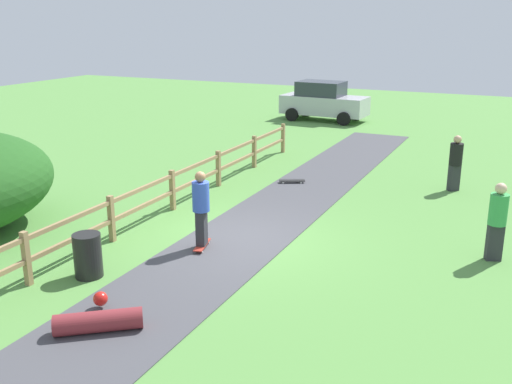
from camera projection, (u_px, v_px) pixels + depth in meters
name	position (u px, v px, depth m)	size (l,w,h in m)	color
ground_plane	(237.00, 240.00, 13.84)	(60.00, 60.00, 0.00)	#568E42
asphalt_path	(237.00, 240.00, 13.83)	(2.40, 28.00, 0.02)	#47474C
wooden_fence	(144.00, 199.00, 14.70)	(0.12, 18.12, 1.10)	#997A51
trash_bin	(88.00, 255.00, 11.79)	(0.56, 0.56, 0.90)	black
skater_riding	(201.00, 206.00, 13.04)	(0.46, 0.82, 1.78)	#B23326
skater_fallen	(99.00, 319.00, 9.82)	(1.36, 1.38, 0.36)	maroon
skateboard_loose	(292.00, 181.00, 18.47)	(0.80, 0.54, 0.08)	black
bystander_black	(456.00, 161.00, 17.50)	(0.54, 0.54, 1.68)	#2D2D33
bystander_green	(497.00, 218.00, 12.46)	(0.49, 0.49, 1.72)	#2D2D33
parked_car_silver	(323.00, 101.00, 29.32)	(4.28, 2.15, 1.92)	#B7B7BC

